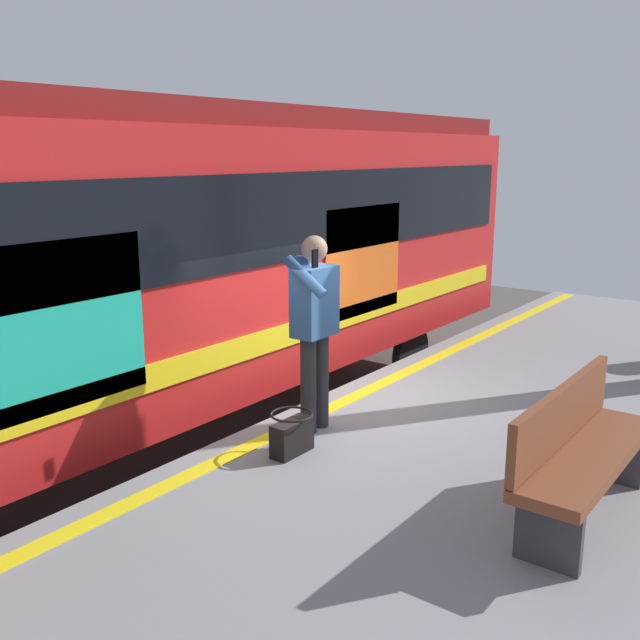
% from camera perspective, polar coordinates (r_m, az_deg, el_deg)
% --- Properties ---
extents(ground_plane, '(24.13, 24.13, 0.00)m').
position_cam_1_polar(ground_plane, '(7.62, -0.31, -13.53)').
color(ground_plane, '#4C4742').
extents(platform, '(13.84, 5.05, 1.04)m').
position_cam_1_polar(platform, '(6.35, 18.82, -14.83)').
color(platform, gray).
rests_on(platform, ground).
extents(safety_line, '(13.56, 0.16, 0.01)m').
position_cam_1_polar(safety_line, '(7.04, 1.64, -6.61)').
color(safety_line, yellow).
rests_on(safety_line, platform).
extents(track_rail_near, '(17.99, 0.08, 0.16)m').
position_cam_1_polar(track_rail_near, '(8.37, -7.68, -10.47)').
color(track_rail_near, slate).
rests_on(track_rail_near, ground).
extents(track_rail_far, '(17.99, 0.08, 0.16)m').
position_cam_1_polar(track_rail_far, '(9.37, -14.04, -8.12)').
color(track_rail_far, slate).
rests_on(track_rail_far, ground).
extents(train_carriage, '(11.68, 3.04, 3.74)m').
position_cam_1_polar(train_carriage, '(7.99, -13.96, 5.50)').
color(train_carriage, red).
rests_on(train_carriage, ground).
extents(passenger, '(0.57, 0.55, 1.71)m').
position_cam_1_polar(passenger, '(6.13, -0.49, 0.22)').
color(passenger, '#262628').
rests_on(passenger, platform).
extents(handbag, '(0.39, 0.35, 0.35)m').
position_cam_1_polar(handbag, '(5.88, -2.24, -9.07)').
color(handbag, black).
rests_on(handbag, platform).
extents(bench, '(1.75, 0.44, 0.90)m').
position_cam_1_polar(bench, '(5.10, 19.88, -9.49)').
color(bench, brown).
rests_on(bench, platform).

